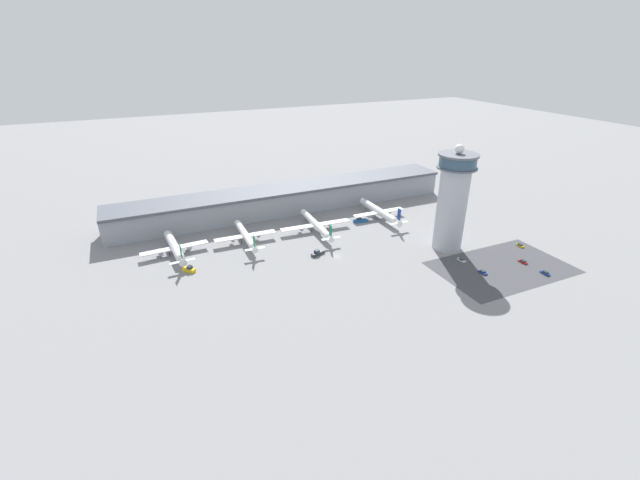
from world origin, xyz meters
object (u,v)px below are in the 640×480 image
(car_grey_coupe, at_px, (545,273))
(airplane_gate_delta, at_px, (380,212))
(airplane_gate_charlie, at_px, (316,225))
(car_blue_compact, at_px, (520,245))
(service_truck_catering, at_px, (318,253))
(service_truck_fuel, at_px, (360,221))
(service_truck_baggage, at_px, (189,269))
(control_tower, at_px, (453,200))
(car_white_wagon, at_px, (523,262))
(airplane_gate_bravo, at_px, (246,236))
(car_green_van, at_px, (483,272))
(car_maroon_suv, at_px, (462,260))
(airplane_gate_alpha, at_px, (175,248))

(car_grey_coupe, bearing_deg, airplane_gate_delta, 110.48)
(airplane_gate_charlie, distance_m, car_blue_compact, 108.41)
(service_truck_catering, height_order, service_truck_fuel, service_truck_fuel)
(airplane_gate_delta, height_order, service_truck_baggage, airplane_gate_delta)
(control_tower, distance_m, service_truck_fuel, 59.46)
(car_white_wagon, bearing_deg, service_truck_baggage, 158.58)
(service_truck_baggage, bearing_deg, airplane_gate_bravo, 30.19)
(airplane_gate_charlie, height_order, car_blue_compact, airplane_gate_charlie)
(airplane_gate_delta, relative_size, car_green_van, 10.07)
(airplane_gate_charlie, distance_m, service_truck_fuel, 29.20)
(service_truck_fuel, height_order, car_grey_coupe, service_truck_fuel)
(car_blue_compact, bearing_deg, control_tower, 156.93)
(airplane_gate_bravo, distance_m, service_truck_catering, 40.55)
(car_maroon_suv, bearing_deg, car_white_wagon, -28.09)
(control_tower, relative_size, airplane_gate_alpha, 1.43)
(airplane_gate_delta, height_order, car_white_wagon, airplane_gate_delta)
(airplane_gate_bravo, xyz_separation_m, airplane_gate_charlie, (40.06, -1.37, -0.28))
(service_truck_catering, height_order, service_truck_baggage, service_truck_baggage)
(airplane_gate_charlie, xyz_separation_m, service_truck_catering, (-11.20, -26.92, -3.03))
(service_truck_baggage, bearing_deg, service_truck_fuel, 10.59)
(service_truck_catering, distance_m, car_grey_coupe, 106.50)
(airplane_gate_charlie, relative_size, service_truck_baggage, 6.91)
(service_truck_catering, distance_m, car_white_wagon, 99.68)
(service_truck_fuel, relative_size, car_blue_compact, 2.07)
(car_maroon_suv, bearing_deg, car_grey_coupe, -45.20)
(car_green_van, xyz_separation_m, car_maroon_suv, (-0.44, 13.74, -0.01))
(service_truck_catering, xyz_separation_m, car_blue_compact, (100.05, -35.09, -0.45))
(car_grey_coupe, bearing_deg, car_green_van, 154.03)
(control_tower, relative_size, airplane_gate_delta, 1.28)
(airplane_gate_delta, xyz_separation_m, service_truck_fuel, (-13.42, -0.09, -3.30))
(service_truck_catering, relative_size, car_grey_coupe, 1.78)
(airplane_gate_bravo, bearing_deg, airplane_gate_delta, 0.11)
(car_blue_compact, bearing_deg, service_truck_catering, 160.67)
(service_truck_catering, bearing_deg, service_truck_baggage, 171.33)
(service_truck_fuel, xyz_separation_m, car_white_wagon, (46.70, -77.19, -0.50))
(service_truck_baggage, distance_m, car_green_van, 136.02)
(control_tower, distance_m, airplane_gate_delta, 54.07)
(service_truck_catering, distance_m, service_truck_fuel, 49.20)
(service_truck_fuel, relative_size, car_white_wagon, 1.88)
(control_tower, relative_size, service_truck_catering, 6.74)
(control_tower, xyz_separation_m, service_truck_baggage, (-125.63, 29.20, -25.21))
(car_grey_coupe, bearing_deg, car_white_wagon, 91.00)
(car_maroon_suv, bearing_deg, service_truck_catering, 150.16)
(airplane_gate_charlie, bearing_deg, airplane_gate_delta, 2.07)
(service_truck_catering, bearing_deg, car_white_wagon, -29.33)
(airplane_gate_charlie, height_order, car_grey_coupe, airplane_gate_charlie)
(airplane_gate_alpha, relative_size, service_truck_catering, 4.70)
(airplane_gate_delta, xyz_separation_m, car_white_wagon, (33.28, -77.28, -3.80))
(car_white_wagon, relative_size, car_maroon_suv, 1.00)
(control_tower, bearing_deg, car_white_wagon, -51.97)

